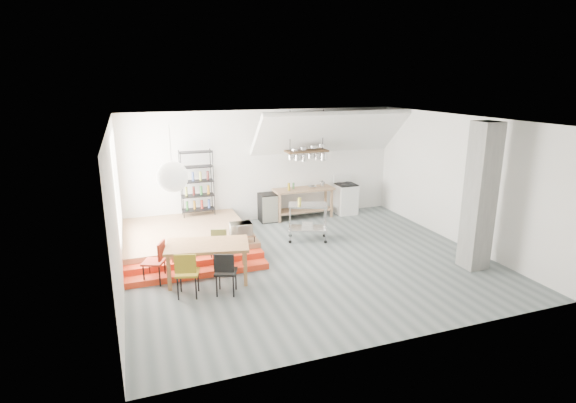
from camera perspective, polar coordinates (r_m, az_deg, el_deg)
name	(u,v)px	position (r m, az deg, el deg)	size (l,w,h in m)	color
floor	(309,261)	(10.38, 2.71, -7.57)	(8.00, 8.00, 0.00)	#576264
wall_back	(264,166)	(13.09, -3.04, 4.57)	(8.00, 0.04, 3.20)	silver
wall_left	(116,211)	(9.16, -20.98, -1.11)	(0.04, 7.00, 3.20)	silver
wall_right	(459,180)	(11.95, 20.87, 2.55)	(0.04, 7.00, 3.20)	silver
ceiling	(311,120)	(9.60, 2.95, 10.32)	(8.00, 7.00, 0.02)	white
slope_ceiling	(330,133)	(13.03, 5.36, 8.70)	(4.40, 1.80, 0.15)	white
window_pane	(117,184)	(10.57, -20.89, 2.11)	(0.02, 2.50, 2.20)	white
platform	(187,237)	(11.55, -12.76, -4.47)	(3.00, 3.00, 0.40)	#966C4B
step_lower	(199,273)	(9.79, -11.23, -8.88)	(3.00, 0.35, 0.13)	red
step_upper	(196,264)	(10.09, -11.56, -7.75)	(3.00, 0.35, 0.27)	red
concrete_column	(480,197)	(10.41, 23.19, 0.54)	(0.50, 0.50, 3.20)	slate
kitchen_counter	(303,198)	(13.34, 1.98, 0.49)	(1.80, 0.60, 0.91)	#966C4B
stove	(346,198)	(13.94, 7.32, 0.41)	(0.60, 0.60, 1.18)	white
pot_rack	(308,154)	(12.86, 2.52, 6.09)	(1.20, 0.50, 1.43)	#392617
wire_shelving	(197,182)	(12.44, -11.48, 2.44)	(0.88, 0.38, 1.80)	black
microwave_shelf	(241,235)	(10.44, -5.98, -4.27)	(0.60, 0.40, 0.16)	#966C4B
paper_lantern	(172,177)	(8.98, -14.46, 3.05)	(0.60, 0.60, 0.60)	white
dining_table	(208,248)	(9.35, -10.18, -5.81)	(1.81, 1.25, 0.79)	brown
chair_mustard	(187,271)	(8.74, -12.74, -8.56)	(0.52, 0.52, 0.92)	#A0861B
chair_black	(225,270)	(8.71, -7.98, -8.57)	(0.52, 0.52, 0.88)	black
chair_olive	(219,245)	(10.11, -8.78, -5.44)	(0.45, 0.45, 0.81)	brown
chair_red	(157,259)	(9.50, -16.31, -6.97)	(0.53, 0.53, 0.89)	#9E2816
rolling_cart	(308,217)	(11.47, 2.52, -1.99)	(1.09, 0.84, 0.96)	silver
mini_fridge	(268,208)	(13.09, -2.59, -0.77)	(0.49, 0.49, 0.83)	black
microwave	(241,229)	(10.39, -6.01, -3.46)	(0.50, 0.34, 0.28)	beige
bowl	(312,187)	(13.31, 3.11, 1.84)	(0.24, 0.24, 0.06)	silver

